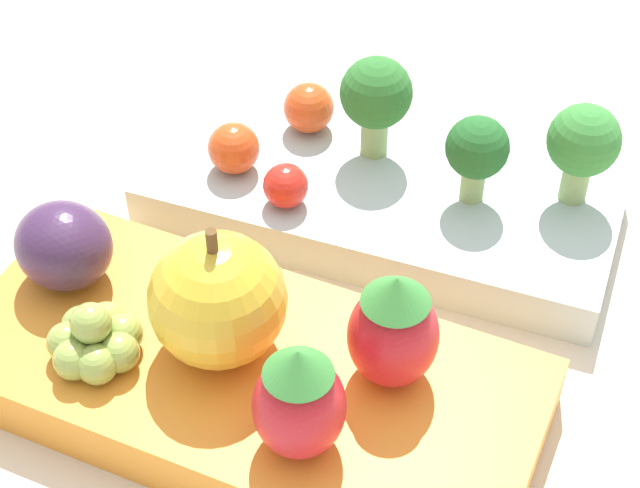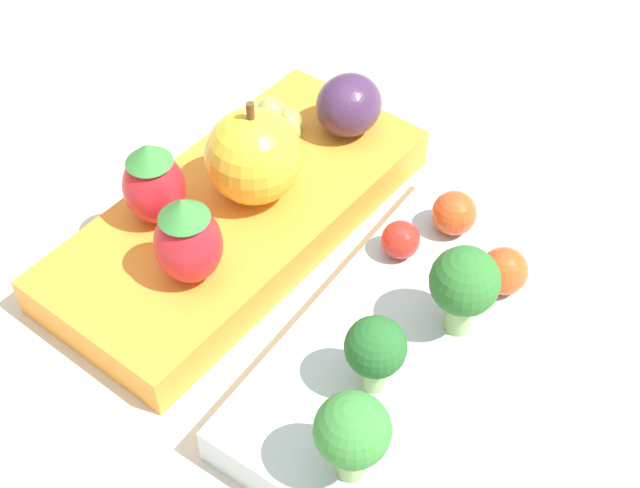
{
  "view_description": "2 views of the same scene",
  "coord_description": "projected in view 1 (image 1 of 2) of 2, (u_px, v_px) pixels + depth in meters",
  "views": [
    {
      "loc": [
        0.13,
        -0.28,
        0.34
      ],
      "look_at": [
        -0.01,
        -0.0,
        0.03
      ],
      "focal_mm": 60.0,
      "sensor_mm": 36.0,
      "label": 1
    },
    {
      "loc": [
        0.22,
        0.2,
        0.37
      ],
      "look_at": [
        -0.01,
        -0.0,
        0.03
      ],
      "focal_mm": 50.0,
      "sensor_mm": 36.0,
      "label": 2
    }
  ],
  "objects": [
    {
      "name": "strawberry_0",
      "position": [
        393.0,
        330.0,
        0.39
      ],
      "size": [
        0.03,
        0.03,
        0.05
      ],
      "color": "red",
      "rests_on": "bento_box_fruit"
    },
    {
      "name": "strawberry_1",
      "position": [
        299.0,
        401.0,
        0.37
      ],
      "size": [
        0.03,
        0.03,
        0.05
      ],
      "color": "red",
      "rests_on": "bento_box_fruit"
    },
    {
      "name": "broccoli_floret_2",
      "position": [
        583.0,
        144.0,
        0.46
      ],
      "size": [
        0.03,
        0.03,
        0.05
      ],
      "color": "#93B770",
      "rests_on": "bento_box_savoury"
    },
    {
      "name": "broccoli_floret_1",
      "position": [
        376.0,
        96.0,
        0.48
      ],
      "size": [
        0.03,
        0.03,
        0.05
      ],
      "color": "#93B770",
      "rests_on": "bento_box_savoury"
    },
    {
      "name": "bento_box_savoury",
      "position": [
        381.0,
        198.0,
        0.5
      ],
      "size": [
        0.22,
        0.12,
        0.02
      ],
      "color": "silver",
      "rests_on": "ground_plane"
    },
    {
      "name": "apple",
      "position": [
        218.0,
        300.0,
        0.4
      ],
      "size": [
        0.05,
        0.05,
        0.06
      ],
      "color": "gold",
      "rests_on": "bento_box_fruit"
    },
    {
      "name": "grape_cluster",
      "position": [
        95.0,
        340.0,
        0.4
      ],
      "size": [
        0.04,
        0.04,
        0.03
      ],
      "color": "#8EA84C",
      "rests_on": "bento_box_fruit"
    },
    {
      "name": "ground_plane",
      "position": [
        336.0,
        303.0,
        0.46
      ],
      "size": [
        4.0,
        4.0,
        0.0
      ],
      "primitive_type": "plane",
      "color": "beige"
    },
    {
      "name": "cherry_tomato_1",
      "position": [
        234.0,
        148.0,
        0.49
      ],
      "size": [
        0.02,
        0.02,
        0.02
      ],
      "color": "#DB4C1E",
      "rests_on": "bento_box_savoury"
    },
    {
      "name": "bento_box_fruit",
      "position": [
        247.0,
        382.0,
        0.42
      ],
      "size": [
        0.23,
        0.11,
        0.02
      ],
      "color": "orange",
      "rests_on": "ground_plane"
    },
    {
      "name": "cherry_tomato_0",
      "position": [
        309.0,
        108.0,
        0.51
      ],
      "size": [
        0.02,
        0.02,
        0.02
      ],
      "color": "#DB4C1E",
      "rests_on": "bento_box_savoury"
    },
    {
      "name": "cherry_tomato_2",
      "position": [
        286.0,
        186.0,
        0.47
      ],
      "size": [
        0.02,
        0.02,
        0.02
      ],
      "color": "red",
      "rests_on": "bento_box_savoury"
    },
    {
      "name": "broccoli_floret_0",
      "position": [
        477.0,
        150.0,
        0.46
      ],
      "size": [
        0.03,
        0.03,
        0.04
      ],
      "color": "#93B770",
      "rests_on": "bento_box_savoury"
    },
    {
      "name": "plum",
      "position": [
        64.0,
        246.0,
        0.43
      ],
      "size": [
        0.04,
        0.04,
        0.04
      ],
      "color": "#42284C",
      "rests_on": "bento_box_fruit"
    }
  ]
}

